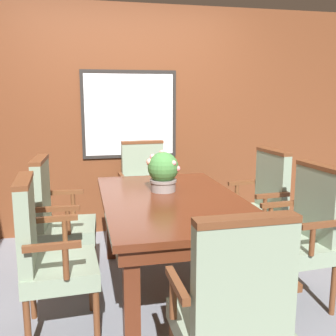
{
  "coord_description": "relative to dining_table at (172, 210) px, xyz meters",
  "views": [
    {
      "loc": [
        -0.52,
        -2.66,
        1.51
      ],
      "look_at": [
        0.12,
        0.26,
        0.95
      ],
      "focal_mm": 42.0,
      "sensor_mm": 36.0,
      "label": 1
    }
  ],
  "objects": [
    {
      "name": "dining_table",
      "position": [
        0.0,
        0.0,
        0.0
      ],
      "size": [
        1.03,
        1.72,
        0.75
      ],
      "color": "#562614",
      "rests_on": "ground_plane"
    },
    {
      "name": "wall_back",
      "position": [
        -0.12,
        1.53,
        0.57
      ],
      "size": [
        7.2,
        0.08,
        2.45
      ],
      "color": "brown",
      "rests_on": "ground_plane"
    },
    {
      "name": "chair_head_far",
      "position": [
        -0.01,
        1.26,
        -0.1
      ],
      "size": [
        0.56,
        0.48,
        1.03
      ],
      "rotation": [
        0.0,
        0.0,
        0.05
      ],
      "color": "brown",
      "rests_on": "ground_plane"
    },
    {
      "name": "chair_right_near",
      "position": [
        0.88,
        -0.36,
        -0.1
      ],
      "size": [
        0.49,
        0.56,
        1.03
      ],
      "rotation": [
        0.0,
        0.0,
        -1.5
      ],
      "color": "brown",
      "rests_on": "ground_plane"
    },
    {
      "name": "potted_plant",
      "position": [
        -0.03,
        0.22,
        0.26
      ],
      "size": [
        0.26,
        0.25,
        0.33
      ],
      "color": "gray",
      "rests_on": "dining_table"
    },
    {
      "name": "chair_right_far",
      "position": [
        0.92,
        0.41,
        -0.1
      ],
      "size": [
        0.5,
        0.57,
        1.03
      ],
      "rotation": [
        0.0,
        0.0,
        -1.48
      ],
      "color": "brown",
      "rests_on": "ground_plane"
    },
    {
      "name": "ground_plane",
      "position": [
        -0.12,
        -0.11,
        -0.66
      ],
      "size": [
        14.0,
        14.0,
        0.0
      ],
      "primitive_type": "plane",
      "color": "gray"
    },
    {
      "name": "chair_left_far",
      "position": [
        -0.87,
        0.39,
        -0.1
      ],
      "size": [
        0.48,
        0.56,
        1.03
      ],
      "rotation": [
        0.0,
        0.0,
        1.51
      ],
      "color": "brown",
      "rests_on": "ground_plane"
    },
    {
      "name": "chair_head_near",
      "position": [
        -0.0,
        -1.24,
        -0.1
      ],
      "size": [
        0.54,
        0.46,
        1.03
      ],
      "rotation": [
        0.0,
        0.0,
        3.15
      ],
      "color": "brown",
      "rests_on": "ground_plane"
    },
    {
      "name": "chair_left_near",
      "position": [
        -0.88,
        -0.37,
        -0.1
      ],
      "size": [
        0.48,
        0.55,
        1.03
      ],
      "rotation": [
        0.0,
        0.0,
        1.62
      ],
      "color": "brown",
      "rests_on": "ground_plane"
    }
  ]
}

